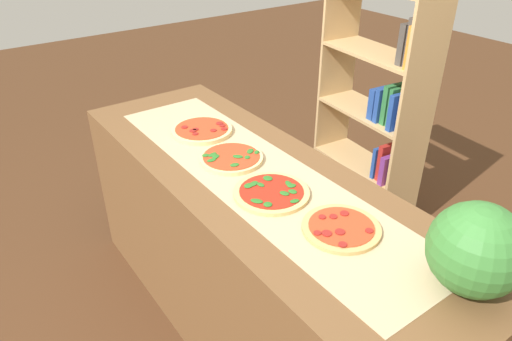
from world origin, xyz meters
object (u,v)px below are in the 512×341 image
pizza_spinach_2 (271,192)px  watermelon (476,249)px  bookshelf (381,121)px  pizza_pepperoni_0 (202,130)px  pizza_pepperoni_3 (341,228)px  pizza_spinach_1 (231,158)px

pizza_spinach_2 → watermelon: 0.76m
watermelon → bookshelf: (-1.18, 1.01, -0.31)m
watermelon → pizza_spinach_2: bearing=-166.7°
watermelon → bookshelf: size_ratio=0.19×
pizza_pepperoni_0 → watermelon: (1.36, 0.11, 0.13)m
pizza_spinach_2 → pizza_pepperoni_3: pizza_spinach_2 is taller
pizza_pepperoni_0 → pizza_spinach_2: 0.64m
pizza_pepperoni_0 → watermelon: watermelon is taller
pizza_pepperoni_3 → bookshelf: bearing=124.7°
pizza_spinach_1 → bookshelf: size_ratio=0.19×
pizza_spinach_2 → pizza_pepperoni_3: (0.32, 0.06, -0.00)m
pizza_spinach_1 → bookshelf: (-0.14, 1.15, -0.18)m
pizza_pepperoni_0 → bookshelf: size_ratio=0.20×
pizza_spinach_1 → pizza_spinach_2: bearing=-4.1°
bookshelf → pizza_pepperoni_3: bearing=-55.3°
bookshelf → pizza_pepperoni_0: bearing=-99.0°
pizza_spinach_1 → pizza_spinach_2: 0.32m
pizza_pepperoni_0 → pizza_spinach_2: bearing=-5.4°
pizza_pepperoni_0 → pizza_spinach_1: same height
pizza_spinach_1 → pizza_pepperoni_3: 0.64m
pizza_pepperoni_3 → pizza_spinach_2: bearing=-169.1°
pizza_spinach_2 → pizza_pepperoni_3: bearing=10.9°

